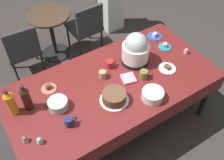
% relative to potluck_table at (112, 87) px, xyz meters
% --- Properties ---
extents(ground, '(9.00, 9.00, 0.00)m').
position_rel_potluck_table_xyz_m(ground, '(0.00, 0.00, -0.69)').
color(ground, '#383330').
extents(potluck_table, '(2.20, 1.10, 0.75)m').
position_rel_potluck_table_xyz_m(potluck_table, '(0.00, 0.00, 0.00)').
color(potluck_table, maroon).
rests_on(potluck_table, ground).
extents(frosted_layer_cake, '(0.29, 0.29, 0.11)m').
position_rel_potluck_table_xyz_m(frosted_layer_cake, '(-0.10, -0.20, 0.12)').
color(frosted_layer_cake, silver).
rests_on(frosted_layer_cake, potluck_table).
extents(slow_cooker, '(0.31, 0.31, 0.37)m').
position_rel_potluck_table_xyz_m(slow_cooker, '(0.39, 0.15, 0.23)').
color(slow_cooker, black).
rests_on(slow_cooker, potluck_table).
extents(glass_salad_bowl, '(0.19, 0.19, 0.09)m').
position_rel_potluck_table_xyz_m(glass_salad_bowl, '(-0.59, 0.02, 0.11)').
color(glass_salad_bowl, '#B2C6BC').
rests_on(glass_salad_bowl, potluck_table).
extents(ceramic_snack_bowl, '(0.21, 0.21, 0.09)m').
position_rel_potluck_table_xyz_m(ceramic_snack_bowl, '(0.23, -0.37, 0.11)').
color(ceramic_snack_bowl, silver).
rests_on(ceramic_snack_bowl, potluck_table).
extents(dessert_plate_cobalt, '(0.18, 0.18, 0.05)m').
position_rel_potluck_table_xyz_m(dessert_plate_cobalt, '(0.85, 0.37, 0.07)').
color(dessert_plate_cobalt, '#2D4CB2').
rests_on(dessert_plate_cobalt, potluck_table).
extents(dessert_plate_teal, '(0.15, 0.15, 0.06)m').
position_rel_potluck_table_xyz_m(dessert_plate_teal, '(0.83, 0.15, 0.08)').
color(dessert_plate_teal, teal).
rests_on(dessert_plate_teal, potluck_table).
extents(dessert_plate_white, '(0.19, 0.19, 0.04)m').
position_rel_potluck_table_xyz_m(dessert_plate_white, '(0.62, -0.14, 0.07)').
color(dessert_plate_white, white).
rests_on(dessert_plate_white, potluck_table).
extents(dessert_plate_coral, '(0.16, 0.16, 0.06)m').
position_rel_potluck_table_xyz_m(dessert_plate_coral, '(-0.58, 0.28, 0.08)').
color(dessert_plate_coral, '#E07266').
rests_on(dessert_plate_coral, potluck_table).
extents(cupcake_berry, '(0.05, 0.05, 0.07)m').
position_rel_potluck_table_xyz_m(cupcake_berry, '(-0.98, -0.17, 0.09)').
color(cupcake_berry, beige).
rests_on(cupcake_berry, potluck_table).
extents(cupcake_vanilla, '(0.05, 0.05, 0.07)m').
position_rel_potluck_table_xyz_m(cupcake_vanilla, '(-0.88, -0.25, 0.09)').
color(cupcake_vanilla, beige).
rests_on(cupcake_vanilla, potluck_table).
extents(cupcake_lemon, '(0.05, 0.05, 0.07)m').
position_rel_potluck_table_xyz_m(cupcake_lemon, '(0.97, -0.06, 0.09)').
color(cupcake_lemon, beige).
rests_on(cupcake_lemon, potluck_table).
extents(soda_bottle_cola, '(0.08, 0.08, 0.30)m').
position_rel_potluck_table_xyz_m(soda_bottle_cola, '(-0.83, 0.16, 0.20)').
color(soda_bottle_cola, '#33190F').
rests_on(soda_bottle_cola, potluck_table).
extents(soda_bottle_orange_juice, '(0.09, 0.09, 0.30)m').
position_rel_potluck_table_xyz_m(soda_bottle_orange_juice, '(-0.96, 0.18, 0.20)').
color(soda_bottle_orange_juice, orange).
rests_on(soda_bottle_orange_juice, potluck_table).
extents(coffee_mug_red, '(0.12, 0.08, 0.09)m').
position_rel_potluck_table_xyz_m(coffee_mug_red, '(0.11, 0.21, 0.11)').
color(coffee_mug_red, '#B2231E').
rests_on(coffee_mug_red, potluck_table).
extents(coffee_mug_navy, '(0.12, 0.07, 0.10)m').
position_rel_potluck_table_xyz_m(coffee_mug_navy, '(-0.59, -0.22, 0.11)').
color(coffee_mug_navy, navy).
rests_on(coffee_mug_navy, potluck_table).
extents(coffee_mug_tan, '(0.11, 0.07, 0.08)m').
position_rel_potluck_table_xyz_m(coffee_mug_tan, '(-0.04, 0.13, 0.10)').
color(coffee_mug_tan, tan).
rests_on(coffee_mug_tan, potluck_table).
extents(coffee_mug_olive, '(0.13, 0.09, 0.10)m').
position_rel_potluck_table_xyz_m(coffee_mug_olive, '(0.32, -0.11, 0.11)').
color(coffee_mug_olive, olive).
rests_on(coffee_mug_olive, potluck_table).
extents(paper_napkin_stack, '(0.17, 0.17, 0.02)m').
position_rel_potluck_table_xyz_m(paper_napkin_stack, '(0.18, -0.04, 0.07)').
color(paper_napkin_stack, pink).
rests_on(paper_napkin_stack, potluck_table).
extents(maroon_chair_left, '(0.46, 0.46, 0.85)m').
position_rel_potluck_table_xyz_m(maroon_chair_left, '(-0.55, 1.35, -0.20)').
color(maroon_chair_left, '#333338').
rests_on(maroon_chair_left, ground).
extents(maroon_chair_right, '(0.46, 0.46, 0.85)m').
position_rel_potluck_table_xyz_m(maroon_chair_right, '(0.40, 1.35, -0.20)').
color(maroon_chair_right, '#333338').
rests_on(maroon_chair_right, ground).
extents(round_cafe_table, '(0.60, 0.60, 0.72)m').
position_rel_potluck_table_xyz_m(round_cafe_table, '(-0.05, 1.57, -0.19)').
color(round_cafe_table, '#473323').
rests_on(round_cafe_table, ground).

